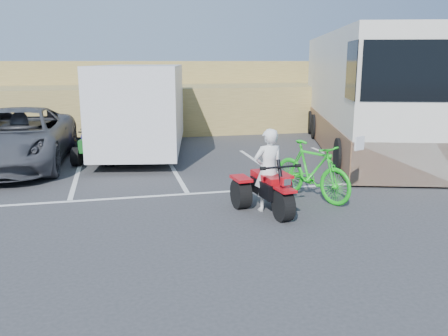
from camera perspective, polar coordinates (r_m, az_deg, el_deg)
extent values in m
plane|color=#343437|center=(9.08, -1.99, -7.19)|extent=(100.00, 100.00, 0.00)
cube|color=white|center=(13.77, -17.26, -0.82)|extent=(0.12, 5.00, 0.01)
cube|color=white|center=(13.83, -6.05, -0.25)|extent=(0.12, 5.00, 0.01)
cube|color=white|center=(14.40, 4.67, 0.30)|extent=(0.12, 5.00, 0.01)
cube|color=white|center=(15.43, 14.26, 0.79)|extent=(0.12, 5.00, 0.01)
cube|color=white|center=(16.84, 22.45, 1.18)|extent=(0.12, 5.00, 0.01)
cube|color=white|center=(11.33, -4.37, -3.13)|extent=(28.00, 0.12, 0.01)
cube|color=olive|center=(22.54, -9.05, 7.24)|extent=(40.00, 6.00, 2.00)
cube|color=olive|center=(25.95, -9.73, 10.14)|extent=(40.00, 4.00, 2.20)
imported|color=white|center=(9.92, 5.35, -0.25)|extent=(0.68, 0.49, 1.75)
imported|color=#14BF19|center=(10.94, 10.53, -0.32)|extent=(1.51, 2.26, 1.33)
imported|color=#424349|center=(15.45, -23.69, 3.35)|extent=(3.15, 6.33, 1.72)
cube|color=silver|center=(16.21, -9.85, 7.40)|extent=(3.60, 6.69, 2.65)
cylinder|color=black|center=(16.37, -9.68, 2.97)|extent=(2.42, 1.13, 0.74)
cube|color=silver|center=(17.59, 16.43, 8.79)|extent=(5.92, 11.36, 3.97)
cube|color=brown|center=(17.73, 16.14, 4.17)|extent=(5.97, 11.37, 1.10)
cube|color=black|center=(12.20, 22.17, 10.76)|extent=(2.43, 0.78, 1.43)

